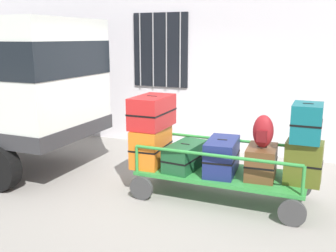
{
  "coord_description": "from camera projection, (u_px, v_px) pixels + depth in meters",
  "views": [
    {
      "loc": [
        2.11,
        -5.12,
        2.26
      ],
      "look_at": [
        -0.09,
        0.03,
        0.99
      ],
      "focal_mm": 41.98,
      "sensor_mm": 36.0,
      "label": 1
    }
  ],
  "objects": [
    {
      "name": "cart_railing",
      "position": [
        222.0,
        150.0,
        5.49
      ],
      "size": [
        2.29,
        0.9,
        0.39
      ],
      "color": "#2D8438",
      "rests_on": "luggage_cart"
    },
    {
      "name": "building_wall",
      "position": [
        223.0,
        25.0,
        7.64
      ],
      "size": [
        12.0,
        0.38,
        5.0
      ],
      "color": "silver",
      "rests_on": "ground"
    },
    {
      "name": "ground_plane",
      "position": [
        173.0,
        191.0,
        5.9
      ],
      "size": [
        40.0,
        40.0,
        0.0
      ],
      "primitive_type": "plane",
      "color": "gray"
    },
    {
      "name": "luggage_cart",
      "position": [
        221.0,
        177.0,
        5.57
      ],
      "size": [
        2.4,
        1.04,
        0.39
      ],
      "color": "#2D8438",
      "rests_on": "ground"
    },
    {
      "name": "suitcase_right_middle",
      "position": [
        307.0,
        122.0,
        4.99
      ],
      "size": [
        0.38,
        0.53,
        0.49
      ],
      "color": "#0F5960",
      "rests_on": "suitcase_right_bottom"
    },
    {
      "name": "suitcase_right_bottom",
      "position": [
        303.0,
        163.0,
        5.09
      ],
      "size": [
        0.47,
        0.38,
        0.57
      ],
      "color": "#4C5119",
      "rests_on": "luggage_cart"
    },
    {
      "name": "suitcase_center_bottom",
      "position": [
        222.0,
        156.0,
        5.5
      ],
      "size": [
        0.47,
        0.78,
        0.49
      ],
      "color": "navy",
      "rests_on": "luggage_cart"
    },
    {
      "name": "suitcase_midright_bottom",
      "position": [
        261.0,
        162.0,
        5.33
      ],
      "size": [
        0.43,
        0.64,
        0.43
      ],
      "color": "brown",
      "rests_on": "luggage_cart"
    },
    {
      "name": "suitcase_left_middle",
      "position": [
        152.0,
        112.0,
        5.81
      ],
      "size": [
        0.47,
        0.8,
        0.47
      ],
      "color": "#B21E1E",
      "rests_on": "suitcase_left_bottom"
    },
    {
      "name": "suitcase_midleft_bottom",
      "position": [
        185.0,
        156.0,
        5.71
      ],
      "size": [
        0.46,
        0.82,
        0.37
      ],
      "color": "#194C28",
      "rests_on": "luggage_cart"
    },
    {
      "name": "backpack",
      "position": [
        263.0,
        132.0,
        5.18
      ],
      "size": [
        0.27,
        0.22,
        0.44
      ],
      "color": "maroon",
      "rests_on": "suitcase_midright_bottom"
    },
    {
      "name": "suitcase_left_bottom",
      "position": [
        151.0,
        146.0,
        5.89
      ],
      "size": [
        0.45,
        0.78,
        0.56
      ],
      "color": "orange",
      "rests_on": "luggage_cart"
    }
  ]
}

